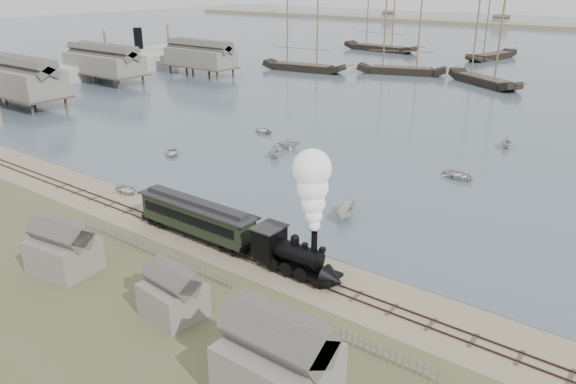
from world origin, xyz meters
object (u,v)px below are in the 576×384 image
Objects in this scene: passenger_coach at (197,217)px; steamship at (139,49)px; locomotive at (306,224)px; beached_dinghy at (126,190)px.

passenger_coach is 0.28× the size of steamship.
passenger_coach is (-12.24, 0.00, -2.68)m from locomotive.
passenger_coach is 14.93m from beached_dinghy.
passenger_coach is at bearing -95.73° from beached_dinghy.
steamship is at bearing 56.57° from beached_dinghy.
steamship reaches higher than beached_dinghy.
beached_dinghy is at bearing 167.88° from passenger_coach.
locomotive reaches higher than passenger_coach.
locomotive is 0.78× the size of passenger_coach.
beached_dinghy is at bearing 173.36° from locomotive.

